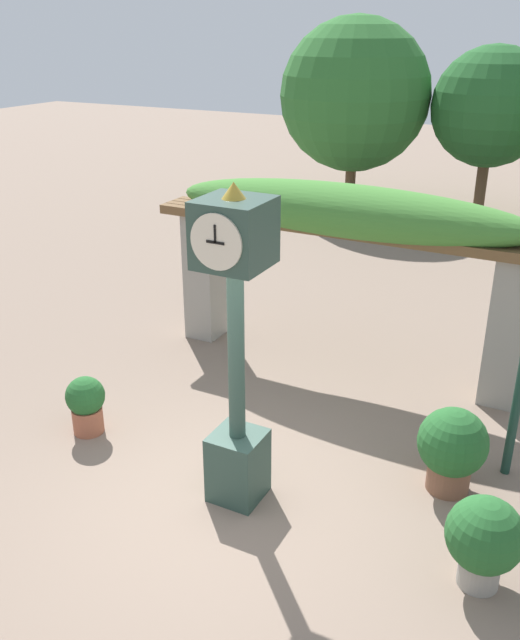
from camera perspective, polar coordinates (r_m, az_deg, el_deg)
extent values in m
plane|color=#7F6B5B|center=(7.38, -3.82, -14.97)|extent=(60.00, 60.00, 0.00)
cube|color=#2D473D|center=(7.23, -1.87, -12.13)|extent=(0.52, 0.52, 0.75)
cylinder|color=#2D473D|center=(6.57, -2.01, -3.11)|extent=(0.17, 0.17, 1.79)
cylinder|color=gold|center=(6.21, -2.13, 4.43)|extent=(0.27, 0.27, 0.04)
cube|color=#2D473D|center=(6.11, -2.18, 7.35)|extent=(0.62, 0.62, 0.62)
cylinder|color=beige|center=(5.85, -3.73, 6.56)|extent=(0.51, 0.02, 0.51)
cylinder|color=beige|center=(6.38, -0.75, 8.07)|extent=(0.51, 0.02, 0.51)
cube|color=black|center=(5.84, -3.80, 6.53)|extent=(0.18, 0.01, 0.02)
cube|color=black|center=(5.81, -3.82, 7.24)|extent=(0.02, 0.01, 0.16)
cone|color=gold|center=(6.02, -2.23, 10.87)|extent=(0.22, 0.22, 0.15)
cube|color=gray|center=(10.61, -4.70, 3.73)|extent=(0.49, 0.49, 2.01)
cube|color=gray|center=(9.19, 20.20, -0.94)|extent=(0.49, 0.49, 2.01)
cube|color=brown|center=(9.10, 6.62, 7.33)|extent=(5.64, 0.14, 0.13)
cube|color=brown|center=(9.24, 6.99, 7.58)|extent=(5.64, 0.14, 0.13)
cube|color=brown|center=(9.39, 7.35, 7.82)|extent=(5.64, 0.14, 0.13)
cube|color=brown|center=(9.54, 7.70, 8.05)|extent=(5.64, 0.14, 0.13)
ellipsoid|color=#427F33|center=(9.25, 7.25, 9.13)|extent=(5.05, 1.09, 0.70)
cylinder|color=#9E563D|center=(8.63, -14.28, -8.16)|extent=(0.37, 0.37, 0.32)
sphere|color=#235B28|center=(8.46, -14.51, -6.20)|extent=(0.47, 0.47, 0.47)
cylinder|color=brown|center=(7.72, 15.57, -12.55)|extent=(0.46, 0.46, 0.31)
sphere|color=#235B28|center=(7.48, 15.93, -9.86)|extent=(0.74, 0.74, 0.74)
cylinder|color=gray|center=(6.71, 17.94, -19.42)|extent=(0.37, 0.37, 0.29)
sphere|color=#235B28|center=(6.45, 18.40, -16.78)|extent=(0.69, 0.69, 0.69)
cylinder|color=brown|center=(19.02, 7.63, 11.83)|extent=(0.28, 0.28, 1.55)
sphere|color=#2D6B2D|center=(18.71, 7.99, 18.26)|extent=(3.91, 3.91, 3.91)
cylinder|color=brown|center=(18.66, 18.14, 10.91)|extent=(0.28, 0.28, 1.71)
sphere|color=#235B28|center=(18.38, 18.90, 16.62)|extent=(2.93, 2.93, 2.93)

